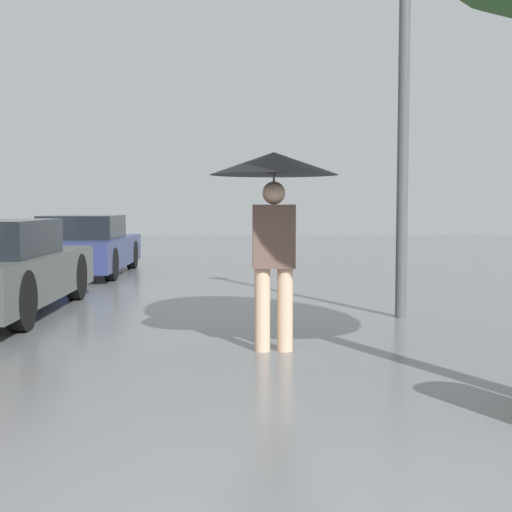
# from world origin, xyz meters

# --- Properties ---
(pedestrian) EXTENTS (1.19, 1.19, 1.86)m
(pedestrian) POSITION_xyz_m (0.14, 4.17, 1.54)
(pedestrian) COLOR beige
(pedestrian) RESTS_ON ground_plane
(parked_car_farthest) EXTENTS (1.63, 4.06, 1.17)m
(parked_car_farthest) POSITION_xyz_m (-3.24, 11.71, 0.55)
(parked_car_farthest) COLOR navy
(parked_car_farthest) RESTS_ON ground_plane
(street_lamp) EXTENTS (0.32, 0.32, 4.57)m
(street_lamp) POSITION_xyz_m (1.79, 6.15, 2.82)
(street_lamp) COLOR #515456
(street_lamp) RESTS_ON ground_plane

